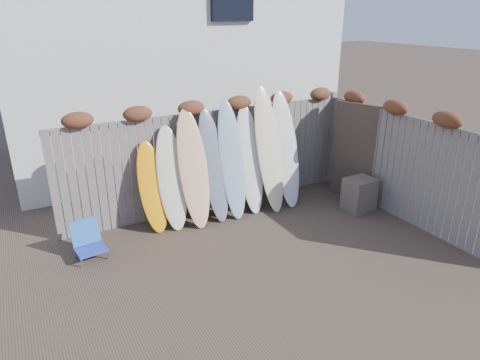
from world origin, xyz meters
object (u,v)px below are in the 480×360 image
beach_chair (88,241)px  lattice_panel (363,154)px  surfboard_0 (153,187)px  wooden_crate (359,194)px

beach_chair → lattice_panel: 5.58m
surfboard_0 → wooden_crate: bearing=-18.7°
wooden_crate → surfboard_0: bearing=162.9°
wooden_crate → lattice_panel: bearing=45.6°
wooden_crate → surfboard_0: 4.09m
wooden_crate → lattice_panel: 0.87m
wooden_crate → lattice_panel: lattice_panel is taller
beach_chair → wooden_crate: 5.20m
beach_chair → lattice_panel: (5.52, -0.38, 0.74)m
lattice_panel → beach_chair: bearing=154.1°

